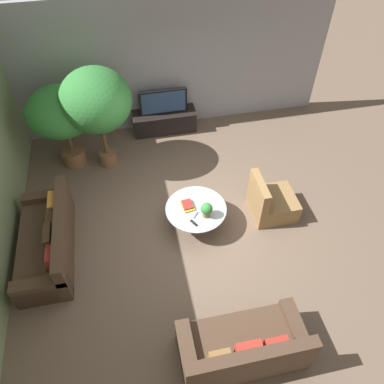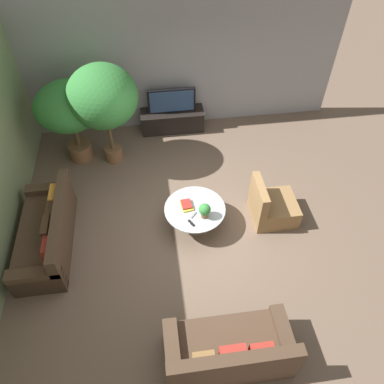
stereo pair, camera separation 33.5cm
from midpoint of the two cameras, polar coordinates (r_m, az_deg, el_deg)
ground_plane at (r=7.05m, az=1.60°, el=-4.86°), size 24.00×24.00×0.00m
back_wall_stone at (r=8.60m, az=-1.70°, el=18.91°), size 7.40×0.12×3.00m
media_console at (r=8.98m, az=-1.90°, el=10.90°), size 1.47×0.50×0.50m
television at (r=8.68m, az=-1.99°, el=13.69°), size 1.08×0.13×0.58m
coffee_table at (r=6.81m, az=1.85°, el=-3.27°), size 1.10×1.10×0.43m
couch_by_wall at (r=6.95m, az=-19.84°, el=-6.00°), size 0.84×2.04×0.84m
couch_near_entry at (r=5.62m, az=7.49°, el=-22.99°), size 1.74×0.84×0.84m
armchair_wicker at (r=7.14m, az=13.33°, el=-2.23°), size 0.80×0.76×0.86m
potted_palm_tall at (r=7.90m, az=-17.07°, el=12.06°), size 1.35×1.35×1.79m
potted_palm_corner at (r=7.50m, az=-12.18°, el=13.84°), size 1.36×1.36×2.20m
potted_plant_tabletop at (r=6.49m, az=3.44°, el=-2.83°), size 0.21×0.21×0.29m
book_stack at (r=6.73m, az=0.58°, el=-2.05°), size 0.23×0.30×0.06m
remote_black at (r=6.49m, az=1.36°, el=-4.79°), size 0.11×0.16×0.02m
remote_silver at (r=6.61m, az=1.63°, el=-3.54°), size 0.13×0.15×0.02m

